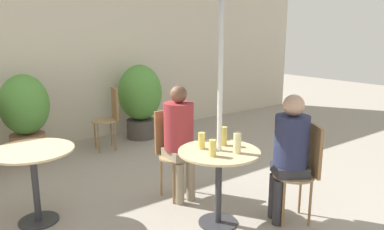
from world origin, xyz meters
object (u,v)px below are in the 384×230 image
at_px(bistro_chair_1, 172,145).
at_px(seated_person_1, 179,133).
at_px(beer_glass_0, 237,143).
at_px(seated_person_0, 290,147).
at_px(potted_plant_1, 140,97).
at_px(cafe_table_near, 219,167).
at_px(beer_glass_3, 213,148).
at_px(bistro_chair_2, 110,113).
at_px(cafe_table_far, 34,166).
at_px(bistro_chair_0, 304,164).
at_px(beer_glass_1, 224,136).
at_px(potted_plant_0, 25,113).
at_px(beer_glass_2, 202,141).

height_order(bistro_chair_1, seated_person_1, seated_person_1).
bearing_deg(beer_glass_0, seated_person_0, -22.80).
bearing_deg(seated_person_0, seated_person_1, -120.01).
relative_size(bistro_chair_1, seated_person_1, 0.76).
relative_size(seated_person_1, potted_plant_1, 1.00).
relative_size(cafe_table_near, beer_glass_3, 5.09).
height_order(bistro_chair_2, beer_glass_0, bistro_chair_2).
xyz_separation_m(cafe_table_far, bistro_chair_2, (1.49, 1.60, -0.00)).
height_order(bistro_chair_0, seated_person_0, seated_person_0).
height_order(bistro_chair_2, beer_glass_1, bistro_chair_2).
height_order(cafe_table_near, seated_person_1, seated_person_1).
bearing_deg(beer_glass_1, cafe_table_near, -145.22).
xyz_separation_m(bistro_chair_2, beer_glass_3, (-0.32, -2.72, 0.23)).
distance_m(bistro_chair_2, beer_glass_1, 2.56).
xyz_separation_m(cafe_table_far, seated_person_0, (1.86, -1.38, 0.17)).
bearing_deg(beer_glass_3, beer_glass_0, -16.26).
xyz_separation_m(cafe_table_near, cafe_table_far, (-1.32, 1.04, 0.00)).
distance_m(bistro_chair_0, bistro_chair_2, 3.10).
bearing_deg(seated_person_1, beer_glass_3, -101.01).
relative_size(cafe_table_far, bistro_chair_0, 0.80).
distance_m(cafe_table_near, potted_plant_1, 3.03).
distance_m(cafe_table_near, potted_plant_0, 2.99).
distance_m(beer_glass_3, potted_plant_1, 3.14).
height_order(seated_person_1, beer_glass_1, seated_person_1).
height_order(beer_glass_0, beer_glass_2, beer_glass_0).
distance_m(cafe_table_near, bistro_chair_0, 0.79).
bearing_deg(beer_glass_0, beer_glass_2, 120.82).
distance_m(seated_person_1, beer_glass_0, 0.79).
xyz_separation_m(bistro_chair_1, beer_glass_2, (-0.12, -0.65, 0.23)).
bearing_deg(cafe_table_near, beer_glass_3, -151.27).
xyz_separation_m(bistro_chair_0, beer_glass_1, (-0.53, 0.51, 0.24)).
bearing_deg(cafe_table_near, bistro_chair_2, 86.23).
xyz_separation_m(beer_glass_1, potted_plant_1, (0.70, 2.81, -0.12)).
height_order(bistro_chair_1, beer_glass_3, bistro_chair_1).
height_order(bistro_chair_0, beer_glass_3, bistro_chair_0).
bearing_deg(cafe_table_near, cafe_table_far, 141.85).
relative_size(cafe_table_near, seated_person_1, 0.61).
relative_size(bistro_chair_0, potted_plant_0, 0.78).
height_order(beer_glass_2, potted_plant_1, potted_plant_1).
relative_size(beer_glass_1, potted_plant_0, 0.15).
distance_m(seated_person_0, potted_plant_1, 3.26).
bearing_deg(cafe_table_far, bistro_chair_1, -10.48).
bearing_deg(cafe_table_near, beer_glass_2, 122.88).
height_order(beer_glass_0, beer_glass_1, beer_glass_0).
bearing_deg(beer_glass_0, bistro_chair_2, 88.05).
height_order(cafe_table_near, potted_plant_0, potted_plant_0).
bearing_deg(bistro_chair_1, beer_glass_2, -98.19).
xyz_separation_m(beer_glass_0, beer_glass_3, (-0.22, 0.07, -0.02)).
bearing_deg(beer_glass_0, potted_plant_1, 76.10).
bearing_deg(bistro_chair_0, beer_glass_3, -80.62).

